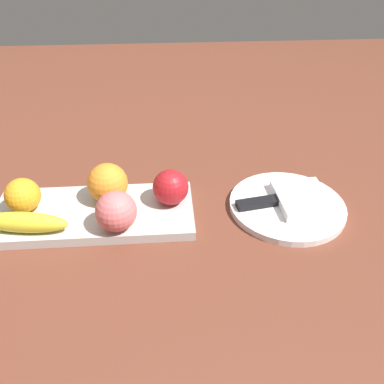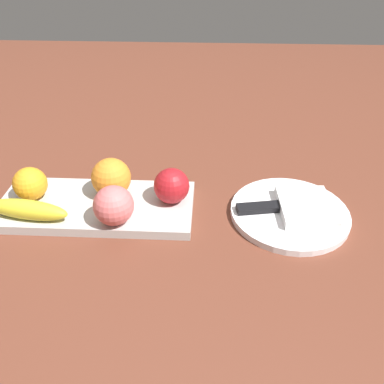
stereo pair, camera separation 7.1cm
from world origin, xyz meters
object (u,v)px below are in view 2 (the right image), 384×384
Objects in this scene: apple at (172,186)px; folded_napkin at (305,207)px; dinner_plate at (289,213)px; fruit_tray at (96,206)px; peach at (114,206)px; banana at (27,210)px; orange_near_apple at (30,184)px; orange_near_banana at (112,176)px; knife at (269,208)px.

apple reaches higher than folded_napkin.
dinner_plate is 1.90× the size of folded_napkin.
fruit_tray is 0.37m from dinner_plate.
dinner_plate is (0.32, 0.05, -0.05)m from peach.
folded_napkin is at bearing -3.04° from apple.
banana is 0.16m from peach.
orange_near_apple is 0.15m from orange_near_banana.
apple is at bearing -157.59° from banana.
knife is at bearing -4.22° from apple.
folded_napkin reaches higher than knife.
orange_near_banana is at bearing 174.22° from dinner_plate.
banana is at bearing 176.73° from knife.
apple is 0.27m from orange_near_apple.
peach is (0.02, -0.09, -0.00)m from orange_near_banana.
dinner_plate is (0.47, 0.05, -0.03)m from banana.
apple is at bearing 176.96° from folded_napkin.
fruit_tray is 3.18× the size of folded_napkin.
fruit_tray is 2.03× the size of knife.
dinner_plate is at bearing 9.78° from peach.
dinner_plate is at bearing -1.16° from orange_near_apple.
orange_near_banana is at bearing 50.92° from fruit_tray.
dinner_plate is (0.37, 0.00, -0.00)m from fruit_tray.
peach is 0.28m from knife.
dinner_plate is at bearing 0.00° from fruit_tray.
peach is at bearing -178.86° from knife.
banana is (-0.25, -0.06, -0.02)m from apple.
fruit_tray is at bearing -129.08° from orange_near_banana.
orange_near_banana is (0.03, 0.03, 0.05)m from fruit_tray.
folded_napkin is at bearing 0.00° from fruit_tray.
banana is 2.16× the size of peach.
fruit_tray is 0.09m from peach.
peach is (0.16, -0.00, 0.02)m from banana.
folded_napkin is at bearing -5.34° from orange_near_banana.
orange_near_banana is 0.34m from dinner_plate.
orange_near_apple is at bearing 159.62° from peach.
fruit_tray is at bearing 170.00° from knife.
apple is at bearing 176.59° from dinner_plate.
orange_near_apple is (-0.12, 0.01, 0.04)m from fruit_tray.
dinner_plate is (0.34, -0.03, -0.05)m from orange_near_banana.
banana is at bearing -147.68° from orange_near_banana.
orange_near_apple is 0.29× the size of dinner_plate.
folded_napkin is (0.25, -0.01, -0.03)m from apple.
apple is 0.58× the size of folded_napkin.
apple is 0.95× the size of peach.
knife is at bearing -0.04° from fruit_tray.
folded_napkin is (0.03, 0.00, 0.02)m from dinner_plate.
apple is 0.12m from peach.
fruit_tray is 0.33m from knife.
apple is 0.44× the size of banana.
apple is at bearing 165.81° from knife.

